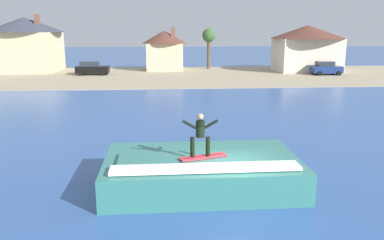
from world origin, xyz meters
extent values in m
plane|color=#32589E|center=(0.00, 0.00, 0.00)|extent=(260.00, 260.00, 0.00)
cube|color=#357C70|center=(-0.86, 1.20, 0.58)|extent=(7.40, 4.54, 1.17)
cube|color=#357C70|center=(-0.86, 0.63, 1.23)|extent=(6.29, 2.04, 0.13)
cube|color=white|center=(-0.86, -0.28, 1.26)|extent=(6.66, 0.82, 0.12)
cube|color=#D8333F|center=(-0.85, 0.71, 1.35)|extent=(1.85, 0.99, 0.06)
cube|color=black|center=(-0.85, 0.71, 1.37)|extent=(1.59, 0.58, 0.01)
cylinder|color=black|center=(-1.25, 0.70, 1.75)|extent=(0.16, 0.16, 0.74)
cylinder|color=black|center=(-0.67, 0.70, 1.75)|extent=(0.16, 0.16, 0.74)
cylinder|color=black|center=(-0.96, 0.70, 2.43)|extent=(0.32, 0.32, 0.61)
sphere|color=tan|center=(-0.96, 0.70, 2.88)|extent=(0.24, 0.24, 0.24)
cylinder|color=black|center=(-1.36, 0.70, 2.59)|extent=(0.53, 0.10, 0.36)
cylinder|color=black|center=(-0.57, 0.70, 2.59)|extent=(0.53, 0.10, 0.36)
cube|color=tan|center=(0.00, 38.94, 0.04)|extent=(120.00, 23.51, 0.08)
cube|color=black|center=(-11.20, 40.64, 0.77)|extent=(4.31, 1.91, 0.90)
cube|color=#262D38|center=(-11.52, 40.64, 1.54)|extent=(2.37, 1.72, 0.64)
cylinder|color=black|center=(-9.79, 41.65, 0.32)|extent=(0.64, 0.22, 0.64)
cylinder|color=black|center=(-9.79, 39.64, 0.32)|extent=(0.64, 0.22, 0.64)
cylinder|color=black|center=(-12.60, 41.65, 0.32)|extent=(0.64, 0.22, 0.64)
cylinder|color=black|center=(-12.60, 39.64, 0.32)|extent=(0.64, 0.22, 0.64)
cube|color=navy|center=(19.77, 38.07, 0.77)|extent=(3.94, 1.74, 0.90)
cube|color=#262D38|center=(19.48, 38.07, 1.54)|extent=(2.17, 1.57, 0.64)
cylinder|color=black|center=(21.05, 38.99, 0.32)|extent=(0.64, 0.22, 0.64)
cylinder|color=black|center=(21.05, 37.15, 0.32)|extent=(0.64, 0.22, 0.64)
cylinder|color=black|center=(18.49, 38.99, 0.32)|extent=(0.64, 0.22, 0.64)
cylinder|color=black|center=(18.49, 37.15, 0.32)|extent=(0.64, 0.22, 0.64)
cube|color=beige|center=(-21.35, 46.51, 2.79)|extent=(8.73, 8.88, 5.59)
cone|color=#383D4C|center=(-21.35, 46.51, 6.63)|extent=(11.01, 11.01, 2.08)
cube|color=brown|center=(-19.17, 45.18, 7.13)|extent=(0.60, 0.60, 1.80)
cube|color=beige|center=(18.71, 42.93, 2.35)|extent=(8.54, 6.61, 4.71)
cone|color=brown|center=(18.71, 42.93, 5.64)|extent=(10.60, 10.60, 1.86)
cube|color=beige|center=(-1.58, 46.24, 1.99)|extent=(5.20, 4.90, 3.98)
cone|color=brown|center=(-1.58, 46.24, 4.89)|extent=(6.45, 6.45, 1.81)
cube|color=brown|center=(-0.28, 45.51, 5.39)|extent=(0.60, 0.60, 1.80)
cylinder|color=brown|center=(5.20, 47.87, 2.24)|extent=(0.51, 0.51, 4.47)
sphere|color=#355A2B|center=(5.20, 47.87, 5.08)|extent=(2.03, 2.03, 2.03)
camera|label=1|loc=(-2.43, -13.41, 5.98)|focal=37.38mm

